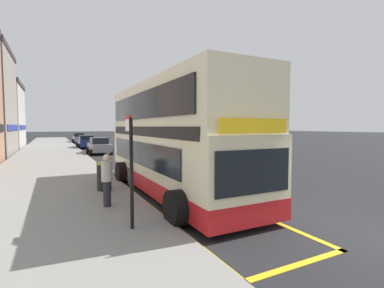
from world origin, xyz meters
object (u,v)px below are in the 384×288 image
object	(u,v)px
bus_stop_sign	(131,163)
double_decker_bus	(172,142)
parked_car_grey_behind	(79,138)
litter_bin	(104,176)
parked_car_navy_across	(86,142)
pedestrian_waiting_near_sign	(107,178)
parked_car_grey_distant	(99,146)

from	to	relation	value
bus_stop_sign	double_decker_bus	bearing A→B (deg)	53.87
parked_car_grey_behind	litter_bin	distance (m)	38.87
litter_bin	parked_car_navy_across	bearing A→B (deg)	85.60
bus_stop_sign	litter_bin	distance (m)	4.74
double_decker_bus	parked_car_grey_behind	distance (m)	39.85
parked_car_navy_across	litter_bin	distance (m)	25.23
pedestrian_waiting_near_sign	litter_bin	size ratio (longest dim) A/B	1.49
parked_car_grey_behind	parked_car_navy_across	distance (m)	13.65
parked_car_grey_distant	bus_stop_sign	bearing A→B (deg)	-93.82
parked_car_grey_behind	litter_bin	world-z (taller)	parked_car_grey_behind
parked_car_grey_behind	litter_bin	bearing A→B (deg)	-95.63
parked_car_grey_distant	pedestrian_waiting_near_sign	xyz separation A→B (m)	(-2.58, -19.22, 0.25)
bus_stop_sign	parked_car_grey_distant	world-z (taller)	bus_stop_sign
parked_car_grey_distant	litter_bin	world-z (taller)	parked_car_grey_distant
parked_car_navy_across	bus_stop_sign	bearing A→B (deg)	-96.56
bus_stop_sign	pedestrian_waiting_near_sign	xyz separation A→B (m)	(-0.21, 2.20, -0.74)
parked_car_grey_behind	double_decker_bus	bearing A→B (deg)	-91.91
double_decker_bus	parked_car_navy_across	distance (m)	26.22
parked_car_grey_behind	parked_car_grey_distant	xyz separation A→B (m)	(0.05, -21.99, 0.00)
bus_stop_sign	parked_car_grey_behind	world-z (taller)	bus_stop_sign
double_decker_bus	parked_car_grey_distant	xyz separation A→B (m)	(-0.25, 17.83, -1.26)
parked_car_grey_behind	pedestrian_waiting_near_sign	size ratio (longest dim) A/B	2.50
double_decker_bus	litter_bin	size ratio (longest dim) A/B	9.18
parked_car_navy_across	parked_car_grey_behind	bearing A→B (deg)	86.13
bus_stop_sign	parked_car_navy_across	distance (m)	29.86
parked_car_grey_behind	parked_car_navy_across	xyz separation A→B (m)	(-0.29, -13.64, 0.00)
parked_car_navy_across	pedestrian_waiting_near_sign	xyz separation A→B (m)	(-2.24, -27.57, 0.25)
parked_car_grey_behind	pedestrian_waiting_near_sign	xyz separation A→B (m)	(-2.53, -41.21, 0.25)
parked_car_grey_distant	pedestrian_waiting_near_sign	size ratio (longest dim) A/B	2.50
parked_car_grey_behind	litter_bin	xyz separation A→B (m)	(-2.23, -38.80, -0.09)
double_decker_bus	bus_stop_sign	xyz separation A→B (m)	(-2.62, -3.59, -0.27)
bus_stop_sign	parked_car_grey_distant	distance (m)	21.58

